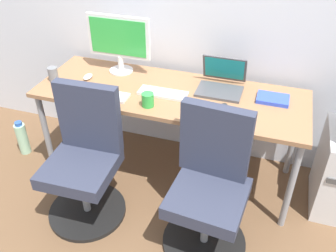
% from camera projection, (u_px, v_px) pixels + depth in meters
% --- Properties ---
extents(ground_plane, '(5.28, 5.28, 0.00)m').
position_uv_depth(ground_plane, '(170.00, 171.00, 2.96)').
color(ground_plane, brown).
extents(desk, '(1.89, 0.66, 0.74)m').
position_uv_depth(desk, '(170.00, 100.00, 2.58)').
color(desk, '#996B47').
rests_on(desk, ground).
extents(office_chair_left, '(0.54, 0.54, 0.94)m').
position_uv_depth(office_chair_left, '(85.00, 161.00, 2.41)').
color(office_chair_left, black).
rests_on(office_chair_left, ground).
extents(office_chair_right, '(0.54, 0.54, 0.94)m').
position_uv_depth(office_chair_right, '(209.00, 190.00, 2.20)').
color(office_chair_right, black).
rests_on(office_chair_right, ground).
extents(water_bottle_on_floor, '(0.09, 0.09, 0.31)m').
position_uv_depth(water_bottle_on_floor, '(22.00, 138.00, 3.08)').
color(water_bottle_on_floor, '#A5D8B2').
rests_on(water_bottle_on_floor, ground).
extents(desktop_monitor, '(0.48, 0.18, 0.43)m').
position_uv_depth(desktop_monitor, '(119.00, 40.00, 2.66)').
color(desktop_monitor, silver).
rests_on(desktop_monitor, desk).
extents(open_laptop, '(0.31, 0.30, 0.22)m').
position_uv_depth(open_laptop, '(221.00, 82.00, 2.55)').
color(open_laptop, '#4C4C51').
rests_on(open_laptop, desk).
extents(keyboard_by_monitor, '(0.34, 0.12, 0.02)m').
position_uv_depth(keyboard_by_monitor, '(104.00, 95.00, 2.49)').
color(keyboard_by_monitor, silver).
rests_on(keyboard_by_monitor, desk).
extents(keyboard_by_laptop, '(0.34, 0.12, 0.02)m').
position_uv_depth(keyboard_by_laptop, '(163.00, 93.00, 2.51)').
color(keyboard_by_laptop, silver).
rests_on(keyboard_by_laptop, desk).
extents(mouse_by_monitor, '(0.06, 0.10, 0.03)m').
position_uv_depth(mouse_by_monitor, '(88.00, 77.00, 2.69)').
color(mouse_by_monitor, silver).
rests_on(mouse_by_monitor, desk).
extents(mouse_by_laptop, '(0.06, 0.10, 0.03)m').
position_uv_depth(mouse_by_laptop, '(224.00, 107.00, 2.35)').
color(mouse_by_laptop, '#2D2D2D').
rests_on(mouse_by_laptop, desk).
extents(coffee_mug, '(0.08, 0.08, 0.09)m').
position_uv_depth(coffee_mug, '(148.00, 100.00, 2.36)').
color(coffee_mug, green).
rests_on(coffee_mug, desk).
extents(pen_cup, '(0.07, 0.07, 0.10)m').
position_uv_depth(pen_cup, '(53.00, 74.00, 2.65)').
color(pen_cup, slate).
rests_on(pen_cup, desk).
extents(notebook, '(0.21, 0.15, 0.03)m').
position_uv_depth(notebook, '(273.00, 99.00, 2.44)').
color(notebook, blue).
rests_on(notebook, desk).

